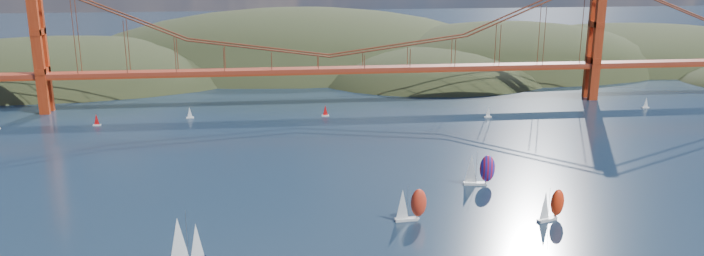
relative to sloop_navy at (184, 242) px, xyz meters
name	(u,v)px	position (x,y,z in m)	size (l,w,h in m)	color
headlands	(393,85)	(89.39, 248.90, -18.33)	(725.00, 225.00, 96.00)	black
bridge	(325,32)	(42.70, 150.62, 26.36)	(552.00, 12.00, 55.00)	maroon
sloop_navy	(184,242)	(0.00, 0.00, 0.00)	(9.13, 7.26, 13.30)	black
racer_0	(410,204)	(55.07, 20.01, -1.30)	(8.51, 3.66, 9.67)	silver
racer_1	(551,204)	(91.46, 16.12, -1.48)	(8.30, 5.39, 9.28)	silver
racer_rwb	(479,169)	(80.50, 44.20, -0.90)	(9.34, 4.47, 10.53)	white
distant_boat_2	(97,120)	(-49.40, 126.14, -3.46)	(3.00, 2.00, 4.70)	silver
distant_boat_3	(190,113)	(-14.37, 133.86, -3.46)	(3.00, 2.00, 4.70)	silver
distant_boat_4	(646,103)	(180.36, 129.90, -3.46)	(3.00, 2.00, 4.70)	silver
distant_boat_8	(488,112)	(107.36, 121.58, -3.46)	(3.00, 2.00, 4.70)	silver
distant_boat_9	(325,111)	(41.04, 131.10, -3.46)	(3.00, 2.00, 4.70)	silver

